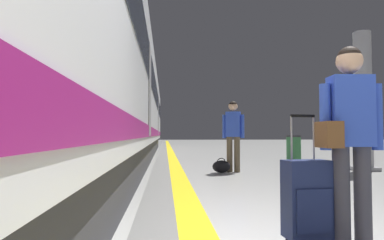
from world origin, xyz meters
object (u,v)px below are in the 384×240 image
Objects in this scene: high_speed_train at (115,91)px; traveller_foreground at (349,130)px; passenger_near at (233,131)px; platform_pillar at (363,104)px; rolling_suitcase_foreground at (307,199)px; duffel_bag_near at (221,166)px; waste_bin at (294,150)px.

traveller_foreground is (3.34, -9.60, -1.54)m from high_speed_train.
platform_pillar reaches higher than passenger_near.
high_speed_train is 10.20m from rolling_suitcase_foreground.
duffel_bag_near is at bearing -52.10° from high_speed_train.
traveller_foreground is at bearing -88.37° from duffel_bag_near.
duffel_bag_near is at bearing -159.59° from passenger_near.
passenger_near is at bearing 20.41° from duffel_bag_near.
platform_pillar is at bearing 2.29° from duffel_bag_near.
rolling_suitcase_foreground is (3.00, -9.51, -2.12)m from high_speed_train.
rolling_suitcase_foreground is 8.00m from waste_bin.
rolling_suitcase_foreground is 5.61m from passenger_near.
platform_pillar is 2.56m from waste_bin.
high_speed_train is at bearing 150.38° from platform_pillar.
traveller_foreground reaches higher than waste_bin.
traveller_foreground is at bearing -91.66° from passenger_near.
rolling_suitcase_foreground is at bearing -72.49° from high_speed_train.
passenger_near reaches higher than rolling_suitcase_foreground.
high_speed_train is 17.19× the size of passenger_near.
high_speed_train reaches higher than duffel_bag_near.
traveller_foreground is 5.58m from duffel_bag_near.
passenger_near is at bearing 84.88° from rolling_suitcase_foreground.
rolling_suitcase_foreground is 5.44m from duffel_bag_near.
high_speed_train is 10.28m from traveller_foreground.
passenger_near reaches higher than waste_bin.
high_speed_train is at bearing 160.81° from waste_bin.
passenger_near is (0.16, 5.64, 0.06)m from traveller_foreground.
waste_bin is at bearing 72.01° from traveller_foreground.
rolling_suitcase_foreground is 2.50× the size of duffel_bag_near.
traveller_foreground is 1.52× the size of rolling_suitcase_foreground.
passenger_near is 4.01× the size of duffel_bag_near.
passenger_near is at bearing -139.74° from waste_bin.
waste_bin is at bearing 38.27° from duffel_bag_near.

